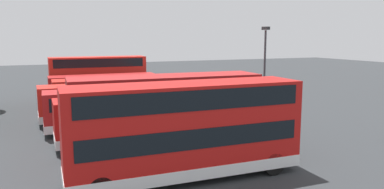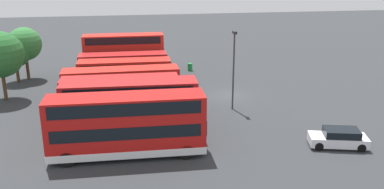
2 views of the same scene
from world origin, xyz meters
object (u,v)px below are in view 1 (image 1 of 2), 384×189
(bus_double_decker_second, at_px, (167,113))
(bus_single_deck_third, at_px, (151,116))
(bus_double_decker_near_end, at_px, (186,128))
(bus_single_deck_fifth, at_px, (116,100))
(bus_double_decker_far_end, at_px, (98,76))
(bus_single_deck_fourth, at_px, (125,107))
(lamp_post_tall, at_px, (265,67))
(bus_single_deck_sixth, at_px, (112,93))
(waste_bin_yellow, at_px, (176,92))
(bus_single_deck_seventh, at_px, (104,88))

(bus_double_decker_second, relative_size, bus_single_deck_third, 0.90)
(bus_double_decker_near_end, xyz_separation_m, bus_single_deck_fifth, (14.21, 0.35, -0.83))
(bus_double_decker_second, bearing_deg, bus_double_decker_far_end, 0.74)
(bus_double_decker_second, relative_size, bus_double_decker_far_end, 1.05)
(bus_single_deck_fourth, relative_size, bus_double_decker_far_end, 1.10)
(bus_single_deck_fourth, distance_m, lamp_post_tall, 11.04)
(bus_single_deck_sixth, relative_size, lamp_post_tall, 1.39)
(bus_double_decker_second, bearing_deg, bus_single_deck_third, -1.14)
(bus_double_decker_second, height_order, waste_bin_yellow, bus_double_decker_second)
(bus_single_deck_sixth, xyz_separation_m, lamp_post_tall, (-9.56, -9.93, 2.76))
(bus_single_deck_third, relative_size, bus_single_deck_fifth, 1.00)
(bus_single_deck_seventh, bearing_deg, bus_single_deck_sixth, -178.03)
(bus_double_decker_near_end, distance_m, bus_single_deck_seventh, 21.48)
(bus_double_decker_near_end, relative_size, lamp_post_tall, 1.50)
(bus_double_decker_near_end, distance_m, lamp_post_tall, 13.23)
(bus_single_deck_sixth, distance_m, bus_double_decker_far_end, 7.48)
(bus_double_decker_far_end, bearing_deg, bus_double_decker_near_end, 179.87)
(bus_double_decker_near_end, xyz_separation_m, bus_double_decker_far_end, (25.47, -0.06, -0.00))
(bus_double_decker_near_end, distance_m, bus_double_decker_second, 3.66)
(bus_single_deck_third, distance_m, waste_bin_yellow, 18.31)
(bus_single_deck_seventh, bearing_deg, waste_bin_yellow, -76.46)
(waste_bin_yellow, bearing_deg, bus_single_deck_fourth, 145.24)
(bus_single_deck_seventh, bearing_deg, bus_single_deck_fifth, 177.75)
(waste_bin_yellow, bearing_deg, bus_double_decker_second, 158.06)
(bus_single_deck_sixth, distance_m, waste_bin_yellow, 9.99)
(bus_single_deck_sixth, height_order, waste_bin_yellow, bus_single_deck_sixth)
(bus_single_deck_third, height_order, bus_single_deck_seventh, same)
(bus_single_deck_fifth, relative_size, bus_double_decker_far_end, 1.17)
(bus_double_decker_far_end, relative_size, lamp_post_tall, 1.37)
(bus_single_deck_sixth, bearing_deg, bus_double_decker_far_end, -0.08)
(bus_single_deck_fourth, relative_size, lamp_post_tall, 1.51)
(bus_single_deck_seventh, distance_m, waste_bin_yellow, 8.72)
(bus_single_deck_sixth, distance_m, lamp_post_tall, 14.06)
(bus_single_deck_third, relative_size, bus_single_deck_fourth, 1.06)
(bus_single_deck_fourth, xyz_separation_m, lamp_post_tall, (-2.38, -10.42, 2.76))
(bus_single_deck_fourth, bearing_deg, bus_single_deck_fifth, -1.46)
(bus_single_deck_fourth, distance_m, bus_single_deck_fifth, 3.37)
(bus_single_deck_fifth, xyz_separation_m, bus_single_deck_sixth, (3.82, -0.40, -0.00))
(bus_single_deck_seventh, bearing_deg, bus_double_decker_far_end, -1.84)
(bus_double_decker_near_end, bearing_deg, bus_single_deck_fourth, 2.32)
(bus_single_deck_sixth, bearing_deg, bus_single_deck_fourth, 176.11)
(bus_single_deck_sixth, distance_m, bus_single_deck_seventh, 3.44)
(bus_single_deck_seventh, bearing_deg, bus_double_decker_second, -178.68)
(bus_double_decker_near_end, height_order, bus_single_deck_seventh, bus_double_decker_near_end)
(bus_double_decker_second, relative_size, bus_single_deck_sixth, 1.03)
(bus_single_deck_sixth, bearing_deg, bus_single_deck_fifth, 173.97)
(bus_single_deck_seventh, xyz_separation_m, bus_double_decker_far_end, (4.00, -0.13, 0.83))
(bus_single_deck_fourth, bearing_deg, bus_double_decker_second, -173.80)
(bus_single_deck_fifth, xyz_separation_m, bus_single_deck_seventh, (7.25, -0.29, -0.00))
(bus_single_deck_seventh, bearing_deg, bus_single_deck_third, -178.10)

